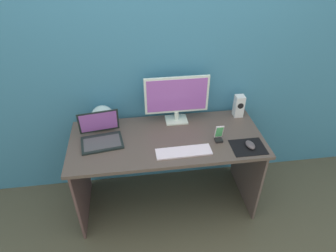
# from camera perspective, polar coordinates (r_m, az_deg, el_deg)

# --- Properties ---
(ground_plane) EXTENTS (8.00, 8.00, 0.00)m
(ground_plane) POSITION_cam_1_polar(r_m,az_deg,el_deg) (2.77, -0.22, -14.27)
(ground_plane) COLOR #4C4938
(wall_back) EXTENTS (6.00, 0.04, 2.50)m
(wall_back) POSITION_cam_1_polar(r_m,az_deg,el_deg) (2.33, -1.54, 13.61)
(wall_back) COLOR teal
(wall_back) RESTS_ON ground_plane
(desk) EXTENTS (1.49, 0.65, 0.72)m
(desk) POSITION_cam_1_polar(r_m,az_deg,el_deg) (2.36, -0.25, -5.14)
(desk) COLOR brown
(desk) RESTS_ON ground_plane
(monitor) EXTENTS (0.52, 0.14, 0.40)m
(monitor) POSITION_cam_1_polar(r_m,az_deg,el_deg) (2.35, 1.72, 5.55)
(monitor) COLOR white
(monitor) RESTS_ON desk
(speaker_right) EXTENTS (0.08, 0.08, 0.19)m
(speaker_right) POSITION_cam_1_polar(r_m,az_deg,el_deg) (2.55, 13.61, 3.80)
(speaker_right) COLOR white
(speaker_right) RESTS_ON desk
(laptop) EXTENTS (0.34, 0.30, 0.22)m
(laptop) POSITION_cam_1_polar(r_m,az_deg,el_deg) (2.28, -12.92, -1.82)
(laptop) COLOR black
(laptop) RESTS_ON desk
(fishbowl) EXTENTS (0.19, 0.19, 0.19)m
(fishbowl) POSITION_cam_1_polar(r_m,az_deg,el_deg) (2.41, -12.60, 1.76)
(fishbowl) COLOR silver
(fishbowl) RESTS_ON desk
(keyboard_external) EXTENTS (0.41, 0.13, 0.01)m
(keyboard_external) POSITION_cam_1_polar(r_m,az_deg,el_deg) (2.14, 3.07, -5.01)
(keyboard_external) COLOR white
(keyboard_external) RESTS_ON desk
(mousepad) EXTENTS (0.25, 0.20, 0.00)m
(mousepad) POSITION_cam_1_polar(r_m,az_deg,el_deg) (2.26, 15.31, -3.97)
(mousepad) COLOR black
(mousepad) RESTS_ON desk
(mouse) EXTENTS (0.07, 0.11, 0.04)m
(mouse) POSITION_cam_1_polar(r_m,az_deg,el_deg) (2.26, 15.72, -3.56)
(mouse) COLOR #50464B
(mouse) RESTS_ON mousepad
(phone_in_dock) EXTENTS (0.06, 0.06, 0.14)m
(phone_in_dock) POSITION_cam_1_polar(r_m,az_deg,el_deg) (2.25, 9.87, -1.84)
(phone_in_dock) COLOR black
(phone_in_dock) RESTS_ON desk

